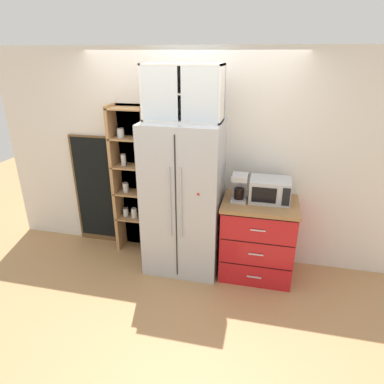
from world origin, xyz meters
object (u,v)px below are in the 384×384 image
at_px(microwave, 270,190).
at_px(mug_sage, 261,196).
at_px(chalkboard_menu, 96,190).
at_px(mug_red, 261,198).
at_px(bottle_cobalt, 261,194).
at_px(refrigerator, 184,198).
at_px(coffee_maker, 240,187).

relative_size(microwave, mug_sage, 3.98).
xyz_separation_m(microwave, chalkboard_menu, (-2.27, 0.24, -0.31)).
distance_m(mug_sage, mug_red, 0.04).
height_order(mug_sage, bottle_cobalt, bottle_cobalt).
height_order(refrigerator, chalkboard_menu, refrigerator).
distance_m(refrigerator, coffee_maker, 0.67).
relative_size(coffee_maker, bottle_cobalt, 1.27).
bearing_deg(chalkboard_menu, refrigerator, -13.50).
bearing_deg(coffee_maker, bottle_cobalt, -9.32).
xyz_separation_m(microwave, coffee_maker, (-0.33, -0.04, 0.03)).
bearing_deg(mug_red, bottle_cobalt, -93.06).
bearing_deg(refrigerator, mug_sage, 4.87).
relative_size(coffee_maker, mug_red, 2.87).
height_order(microwave, chalkboard_menu, chalkboard_menu).
height_order(mug_red, chalkboard_menu, chalkboard_menu).
bearing_deg(microwave, mug_red, -154.25).
height_order(microwave, mug_sage, microwave).
distance_m(microwave, mug_red, 0.13).
relative_size(mug_red, bottle_cobalt, 0.44).
bearing_deg(bottle_cobalt, refrigerator, 179.48).
bearing_deg(refrigerator, chalkboard_menu, 166.50).
height_order(coffee_maker, chalkboard_menu, chalkboard_menu).
relative_size(microwave, bottle_cobalt, 1.80).
bearing_deg(bottle_cobalt, coffee_maker, 170.68).
bearing_deg(chalkboard_menu, microwave, -5.99).
bearing_deg(chalkboard_menu, mug_red, -7.32).
relative_size(coffee_maker, chalkboard_menu, 0.21).
relative_size(mug_sage, chalkboard_menu, 0.07).
bearing_deg(coffee_maker, refrigerator, -177.14).
bearing_deg(mug_sage, refrigerator, -175.13).
xyz_separation_m(coffee_maker, mug_red, (0.24, 0.00, -0.11)).
distance_m(mug_sage, chalkboard_menu, 2.20).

